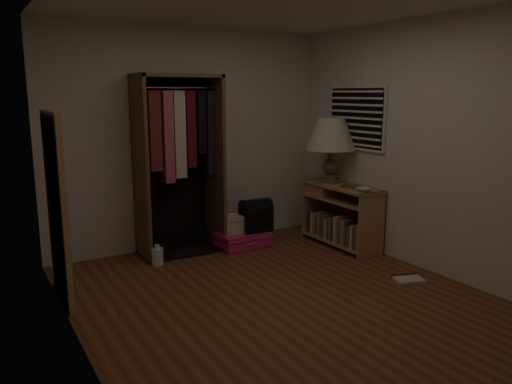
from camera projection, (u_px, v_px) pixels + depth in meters
ground at (281, 298)px, 4.55m from camera, size 4.00×4.00×0.00m
room_walls at (287, 133)px, 4.33m from camera, size 3.52×4.02×2.60m
console_bookshelf at (339, 213)px, 6.12m from camera, size 0.42×1.12×0.75m
open_wardrobe at (179, 151)px, 5.70m from camera, size 0.95×0.50×2.05m
floor_mirror at (57, 208)px, 4.38m from camera, size 0.06×0.80×1.70m
pink_suitcase at (242, 240)px, 6.06m from camera, size 0.63×0.46×0.19m
train_case at (234, 224)px, 6.01m from camera, size 0.35×0.27×0.23m
black_bag at (256, 215)px, 6.06m from camera, size 0.38×0.26×0.40m
table_lamp at (331, 136)px, 6.11m from camera, size 0.84×0.84×0.79m
brass_tray at (350, 187)px, 5.89m from camera, size 0.30×0.30×0.01m
ceramic_bowl at (364, 190)px, 5.63m from camera, size 0.20×0.20×0.04m
white_jug at (158, 256)px, 5.44m from camera, size 0.13×0.13×0.22m
floor_book at (407, 278)px, 5.01m from camera, size 0.34×0.31×0.03m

